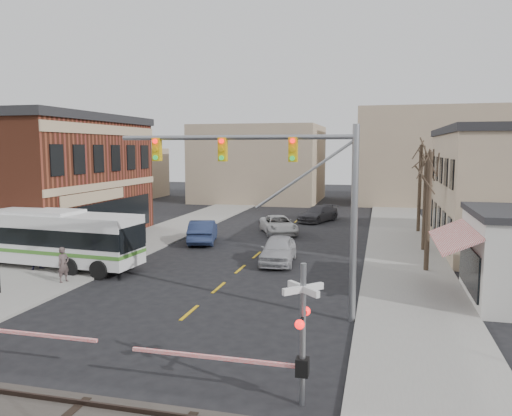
{
  "coord_description": "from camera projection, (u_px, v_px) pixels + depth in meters",
  "views": [
    {
      "loc": [
        7.84,
        -17.45,
        7.06
      ],
      "look_at": [
        0.65,
        11.21,
        3.5
      ],
      "focal_mm": 35.0,
      "sensor_mm": 36.0,
      "label": 1
    }
  ],
  "objects": [
    {
      "name": "tree_east_a",
      "position": [
        428.0,
        212.0,
        28.15
      ],
      "size": [
        0.28,
        0.28,
        6.75
      ],
      "color": "#382B21",
      "rests_on": "sidewalk_east"
    },
    {
      "name": "sidewalk_east",
      "position": [
        402.0,
        244.0,
        36.5
      ],
      "size": [
        5.0,
        60.0,
        0.12
      ],
      "primitive_type": "cube",
      "color": "gray",
      "rests_on": "ground"
    },
    {
      "name": "sidewalk_west",
      "position": [
        163.0,
        233.0,
        41.09
      ],
      "size": [
        5.0,
        60.0,
        0.12
      ],
      "primitive_type": "cube",
      "color": "gray",
      "rests_on": "ground"
    },
    {
      "name": "tree_east_c",
      "position": [
        420.0,
        188.0,
        41.48
      ],
      "size": [
        0.28,
        0.28,
        7.2
      ],
      "color": "#382B21",
      "rests_on": "sidewalk_east"
    },
    {
      "name": "traffic_signal_mast",
      "position": [
        286.0,
        180.0,
        20.45
      ],
      "size": [
        10.23,
        0.3,
        8.0
      ],
      "color": "gray",
      "rests_on": "ground"
    },
    {
      "name": "car_d",
      "position": [
        318.0,
        214.0,
        48.02
      ],
      "size": [
        4.05,
        5.62,
        1.51
      ],
      "primitive_type": "imported",
      "rotation": [
        0.0,
        0.0,
        -0.42
      ],
      "color": "#3E3E43",
      "rests_on": "ground"
    },
    {
      "name": "transit_bus",
      "position": [
        40.0,
        237.0,
        29.55
      ],
      "size": [
        12.86,
        3.73,
        3.27
      ],
      "color": "silver",
      "rests_on": "ground"
    },
    {
      "name": "tree_east_b",
      "position": [
        425.0,
        204.0,
        33.88
      ],
      "size": [
        0.28,
        0.28,
        6.3
      ],
      "color": "#382B21",
      "rests_on": "sidewalk_east"
    },
    {
      "name": "car_c",
      "position": [
        278.0,
        225.0,
        41.24
      ],
      "size": [
        4.37,
        5.86,
        1.48
      ],
      "primitive_type": "imported",
      "rotation": [
        0.0,
        0.0,
        0.41
      ],
      "color": "silver",
      "rests_on": "ground"
    },
    {
      "name": "rr_crossing_east",
      "position": [
        287.0,
        335.0,
        13.65
      ],
      "size": [
        5.6,
        1.36,
        4.0
      ],
      "color": "gray",
      "rests_on": "ground"
    },
    {
      "name": "car_b",
      "position": [
        203.0,
        231.0,
        37.36
      ],
      "size": [
        3.06,
        5.49,
        1.71
      ],
      "primitive_type": "imported",
      "rotation": [
        0.0,
        0.0,
        3.4
      ],
      "color": "#1C2746",
      "rests_on": "ground"
    },
    {
      "name": "pedestrian_near",
      "position": [
        63.0,
        265.0,
        25.89
      ],
      "size": [
        0.64,
        0.78,
        1.84
      ],
      "primitive_type": "imported",
      "rotation": [
        0.0,
        0.0,
        1.23
      ],
      "color": "#4F403F",
      "rests_on": "sidewalk_west"
    },
    {
      "name": "pedestrian_far",
      "position": [
        39.0,
        253.0,
        28.65
      ],
      "size": [
        1.14,
        1.18,
        1.92
      ],
      "primitive_type": "imported",
      "rotation": [
        0.0,
        0.0,
        0.93
      ],
      "color": "#38355E",
      "rests_on": "sidewalk_west"
    },
    {
      "name": "car_a",
      "position": [
        278.0,
        250.0,
        30.7
      ],
      "size": [
        2.36,
        5.04,
        1.67
      ],
      "primitive_type": "imported",
      "rotation": [
        0.0,
        0.0,
        0.08
      ],
      "color": "#A5A5AA",
      "rests_on": "ground"
    },
    {
      "name": "ground",
      "position": [
        170.0,
        329.0,
        19.55
      ],
      "size": [
        160.0,
        160.0,
        0.0
      ],
      "primitive_type": "plane",
      "color": "black",
      "rests_on": "ground"
    }
  ]
}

